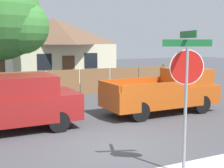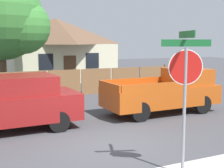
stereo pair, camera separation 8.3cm
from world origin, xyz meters
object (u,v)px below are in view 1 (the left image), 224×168
Objects in this scene: oak_tree at (4,20)px; stop_sign at (186,78)px; red_suv at (9,102)px; orange_pickup at (165,92)px; house at (55,48)px.

oak_tree is 2.07× the size of stop_sign.
oak_tree is at bearing 82.40° from red_suv.
house is at bearing 92.55° from orange_pickup.
red_suv reaches higher than orange_pickup.
house reaches higher than red_suv.
oak_tree is at bearing -125.39° from house.
stop_sign is (2.18, -12.91, -1.97)m from oak_tree.
oak_tree reaches higher than house.
red_suv is 0.93× the size of orange_pickup.
orange_pickup is (5.42, -7.59, -3.28)m from oak_tree.
orange_pickup is (6.28, 0.00, -0.11)m from red_suv.
orange_pickup is at bearing -54.48° from oak_tree.
red_suv is at bearing 178.95° from orange_pickup.
orange_pickup is at bearing -86.36° from house.
orange_pickup is at bearing 78.26° from stop_sign.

